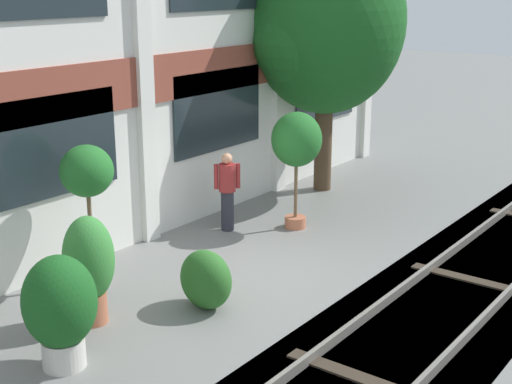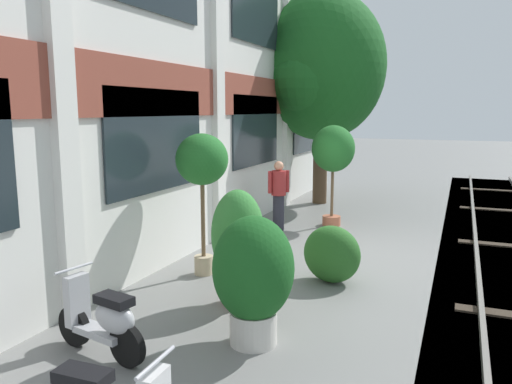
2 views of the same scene
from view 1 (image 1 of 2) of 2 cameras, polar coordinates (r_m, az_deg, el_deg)
name	(u,v)px [view 1 (image 1 of 2)]	position (r m, az deg, el deg)	size (l,w,h in m)	color
ground_plane	(265,272)	(12.50, 0.69, -6.43)	(80.00, 80.00, 0.00)	slate
apartment_facade	(131,35)	(13.57, -9.97, 12.29)	(17.69, 0.64, 7.89)	silver
rail_tracks	(426,327)	(11.22, 13.44, -10.50)	(25.33, 2.80, 0.43)	#5B5449
broadleaf_tree	(326,26)	(16.80, 5.65, 13.05)	(3.80, 3.62, 6.10)	#4C3826
potted_plant_low_pan	(297,143)	(14.24, 3.26, 3.96)	(1.02, 1.02, 2.40)	#B76647
potted_plant_stone_basin	(60,307)	(9.61, -15.41, -8.85)	(0.96, 0.96, 1.55)	beige
potted_plant_tall_urn	(87,177)	(11.76, -13.36, 1.20)	(0.86, 0.86, 2.38)	tan
potted_plant_glazed_jar	(89,262)	(10.67, -13.23, -5.45)	(0.76, 0.76, 1.66)	#B76647
resident_by_doorway	(227,189)	(14.30, -2.32, 0.21)	(0.40, 0.40, 1.61)	#282833
topiary_hedge	(206,279)	(11.08, -4.04, -6.99)	(0.96, 0.70, 0.93)	#286023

